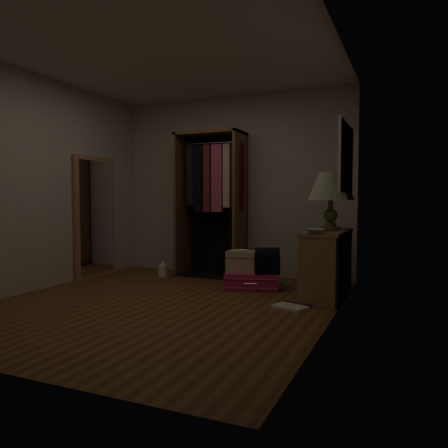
{
  "coord_description": "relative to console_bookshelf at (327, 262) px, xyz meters",
  "views": [
    {
      "loc": [
        2.4,
        -3.93,
        1.1
      ],
      "look_at": [
        0.3,
        0.95,
        0.8
      ],
      "focal_mm": 35.0,
      "sensor_mm": 36.0,
      "label": 1
    }
  ],
  "objects": [
    {
      "name": "floor_book",
      "position": [
        -0.23,
        -0.68,
        -0.38
      ],
      "size": [
        0.4,
        0.36,
        0.03
      ],
      "rotation": [
        0.0,
        0.0,
        -0.35
      ],
      "color": "beige",
      "rests_on": "ground"
    },
    {
      "name": "table_lamp",
      "position": [
        0.01,
        0.14,
        0.84
      ],
      "size": [
        0.6,
        0.6,
        0.66
      ],
      "rotation": [
        0.0,
        0.0,
        0.14
      ],
      "color": "#4F592B",
      "rests_on": "console_bookshelf"
    },
    {
      "name": "console_bookshelf",
      "position": [
        0.0,
        0.0,
        0.0
      ],
      "size": [
        0.42,
        1.12,
        0.75
      ],
      "color": "#8F6645",
      "rests_on": "ground"
    },
    {
      "name": "floor_mirror",
      "position": [
        -3.24,
        -0.05,
        0.46
      ],
      "size": [
        0.06,
        0.8,
        1.7
      ],
      "color": "#AB7A53",
      "rests_on": "ground"
    },
    {
      "name": "brass_tray",
      "position": [
        0.01,
        -0.13,
        0.37
      ],
      "size": [
        0.31,
        0.31,
        0.02
      ],
      "rotation": [
        0.0,
        0.0,
        -0.17
      ],
      "color": "#A77A40",
      "rests_on": "console_bookshelf"
    },
    {
      "name": "ground",
      "position": [
        -1.53,
        -1.05,
        -0.39
      ],
      "size": [
        4.0,
        4.0,
        0.0
      ],
      "primitive_type": "plane",
      "color": "brown",
      "rests_on": "ground"
    },
    {
      "name": "white_jug",
      "position": [
        -2.37,
        0.33,
        -0.3
      ],
      "size": [
        0.17,
        0.17,
        0.22
      ],
      "rotation": [
        0.0,
        0.0,
        -0.44
      ],
      "color": "white",
      "rests_on": "ground"
    },
    {
      "name": "room_walls",
      "position": [
        -1.46,
        -1.0,
        1.11
      ],
      "size": [
        3.52,
        4.02,
        2.6
      ],
      "color": "beige",
      "rests_on": "ground"
    },
    {
      "name": "train_case",
      "position": [
        -1.05,
        0.07,
        -0.06
      ],
      "size": [
        0.39,
        0.27,
        0.28
      ],
      "rotation": [
        0.0,
        0.0,
        0.01
      ],
      "color": "tan",
      "rests_on": "pink_suitcase"
    },
    {
      "name": "open_wardrobe",
      "position": [
        -1.76,
        0.72,
        0.82
      ],
      "size": [
        0.98,
        0.5,
        2.05
      ],
      "color": "brown",
      "rests_on": "ground"
    },
    {
      "name": "ceramic_bowl",
      "position": [
        -0.04,
        -0.48,
        0.38
      ],
      "size": [
        0.22,
        0.22,
        0.05
      ],
      "primitive_type": "imported",
      "rotation": [
        0.0,
        0.0,
        0.13
      ],
      "color": "#ACCFB1",
      "rests_on": "console_bookshelf"
    },
    {
      "name": "black_bag",
      "position": [
        -0.73,
        0.04,
        -0.03
      ],
      "size": [
        0.34,
        0.29,
        0.32
      ],
      "rotation": [
        0.0,
        0.0,
        0.42
      ],
      "color": "black",
      "rests_on": "pink_suitcase"
    },
    {
      "name": "pink_suitcase",
      "position": [
        -0.93,
        0.07,
        -0.29
      ],
      "size": [
        0.77,
        0.64,
        0.2
      ],
      "rotation": [
        0.0,
        0.0,
        0.26
      ],
      "color": "#D11963",
      "rests_on": "ground"
    }
  ]
}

